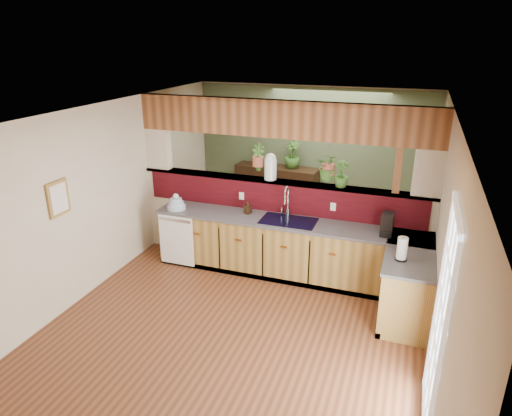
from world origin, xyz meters
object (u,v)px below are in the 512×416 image
(glass_jar, at_px, (270,166))
(shelving_console, at_px, (276,193))
(faucet, at_px, (287,200))
(soap_dispenser, at_px, (248,207))
(paper_towel, at_px, (402,249))
(dish_stack, at_px, (176,204))
(coffee_maker, at_px, (387,225))

(glass_jar, xyz_separation_m, shelving_console, (-0.47, 1.90, -1.10))
(faucet, xyz_separation_m, glass_jar, (-0.33, 0.22, 0.43))
(faucet, xyz_separation_m, soap_dispenser, (-0.59, -0.07, -0.16))
(paper_towel, bearing_deg, faucet, 152.34)
(paper_towel, height_order, shelving_console, paper_towel)
(dish_stack, height_order, soap_dispenser, dish_stack)
(dish_stack, distance_m, soap_dispenser, 1.15)
(coffee_maker, relative_size, glass_jar, 0.73)
(coffee_maker, xyz_separation_m, glass_jar, (-1.81, 0.40, 0.56))
(paper_towel, bearing_deg, soap_dispenser, 160.36)
(dish_stack, xyz_separation_m, shelving_console, (0.92, 2.39, -0.48))
(coffee_maker, xyz_separation_m, shelving_console, (-2.28, 2.30, -0.54))
(paper_towel, bearing_deg, coffee_maker, 107.77)
(paper_towel, xyz_separation_m, glass_jar, (-2.04, 1.12, 0.55))
(faucet, relative_size, coffee_maker, 1.65)
(faucet, height_order, dish_stack, faucet)
(soap_dispenser, height_order, coffee_maker, coffee_maker)
(dish_stack, height_order, paper_towel, paper_towel)
(dish_stack, distance_m, coffee_maker, 3.21)
(soap_dispenser, distance_m, glass_jar, 0.71)
(dish_stack, distance_m, paper_towel, 3.49)
(coffee_maker, bearing_deg, shelving_console, 136.72)
(dish_stack, relative_size, paper_towel, 0.93)
(paper_towel, distance_m, shelving_console, 3.96)
(soap_dispenser, height_order, glass_jar, glass_jar)
(dish_stack, xyz_separation_m, soap_dispenser, (1.13, 0.19, 0.02))
(soap_dispenser, xyz_separation_m, coffee_maker, (2.07, -0.10, 0.03))
(dish_stack, xyz_separation_m, paper_towel, (3.44, -0.63, 0.06))
(glass_jar, bearing_deg, paper_towel, -28.71)
(soap_dispenser, height_order, paper_towel, paper_towel)
(coffee_maker, xyz_separation_m, paper_towel, (0.23, -0.72, 0.01))
(soap_dispenser, xyz_separation_m, paper_towel, (2.30, -0.82, 0.04))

